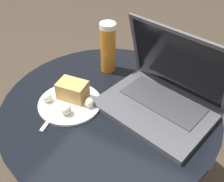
% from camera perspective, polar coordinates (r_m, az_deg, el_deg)
% --- Properties ---
extents(table, '(0.73, 0.73, 0.53)m').
position_cam_1_polar(table, '(0.98, -0.44, -8.61)').
color(table, '#9E9EA3').
rests_on(table, ground_plane).
extents(laptop, '(0.40, 0.34, 0.27)m').
position_cam_1_polar(laptop, '(0.86, 11.01, -0.51)').
color(laptop, '#47474C').
rests_on(laptop, table).
extents(beer_glass, '(0.06, 0.06, 0.20)m').
position_cam_1_polar(beer_glass, '(0.99, -0.87, 9.43)').
color(beer_glass, '#C6701E').
rests_on(beer_glass, table).
extents(snack_plate, '(0.21, 0.21, 0.07)m').
position_cam_1_polar(snack_plate, '(0.88, -8.97, -1.41)').
color(snack_plate, white).
rests_on(snack_plate, table).
extents(fork, '(0.05, 0.18, 0.00)m').
position_cam_1_polar(fork, '(0.88, -11.77, -3.85)').
color(fork, silver).
rests_on(fork, table).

